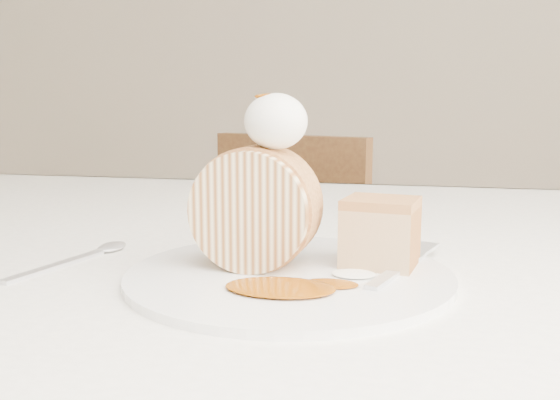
# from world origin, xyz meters

# --- Properties ---
(table) EXTENTS (1.40, 0.90, 0.75)m
(table) POSITION_xyz_m (0.00, 0.20, 0.66)
(table) COLOR white
(table) RESTS_ON ground
(chair_far) EXTENTS (0.49, 0.49, 0.82)m
(chair_far) POSITION_xyz_m (-0.08, 1.01, 0.47)
(chair_far) COLOR brown
(chair_far) RESTS_ON ground
(plate) EXTENTS (0.32, 0.32, 0.01)m
(plate) POSITION_xyz_m (0.06, 0.03, 0.75)
(plate) COLOR white
(plate) RESTS_ON table
(roulade_slice) EXTENTS (0.10, 0.06, 0.10)m
(roulade_slice) POSITION_xyz_m (0.03, 0.04, 0.81)
(roulade_slice) COLOR beige
(roulade_slice) RESTS_ON plate
(cake_chunk) EXTENTS (0.07, 0.07, 0.05)m
(cake_chunk) POSITION_xyz_m (0.13, 0.06, 0.78)
(cake_chunk) COLOR tan
(cake_chunk) RESTS_ON plate
(whipped_cream) EXTENTS (0.05, 0.05, 0.05)m
(whipped_cream) POSITION_xyz_m (0.05, 0.04, 0.88)
(whipped_cream) COLOR white
(whipped_cream) RESTS_ON roulade_slice
(caramel_drizzle) EXTENTS (0.03, 0.02, 0.01)m
(caramel_drizzle) POSITION_xyz_m (0.04, 0.04, 0.91)
(caramel_drizzle) COLOR #8B4105
(caramel_drizzle) RESTS_ON whipped_cream
(caramel_pool) EXTENTS (0.09, 0.07, 0.00)m
(caramel_pool) POSITION_xyz_m (0.06, -0.03, 0.76)
(caramel_pool) COLOR #8B4105
(caramel_pool) RESTS_ON plate
(fork) EXTENTS (0.07, 0.16, 0.00)m
(fork) POSITION_xyz_m (0.15, 0.04, 0.76)
(fork) COLOR silver
(fork) RESTS_ON plate
(spoon) EXTENTS (0.05, 0.14, 0.00)m
(spoon) POSITION_xyz_m (-0.15, 0.02, 0.75)
(spoon) COLOR silver
(spoon) RESTS_ON table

